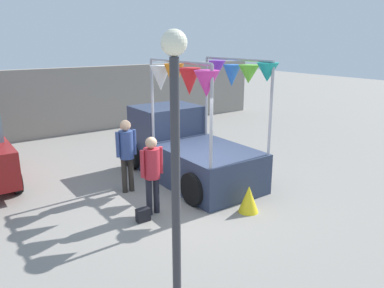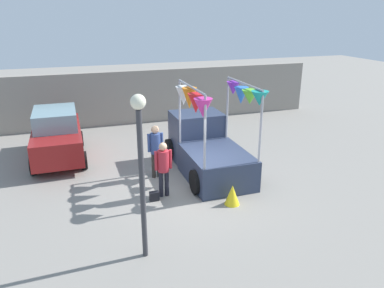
{
  "view_description": "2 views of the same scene",
  "coord_description": "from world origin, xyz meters",
  "px_view_note": "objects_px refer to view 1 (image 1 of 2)",
  "views": [
    {
      "loc": [
        -4.59,
        -6.66,
        3.64
      ],
      "look_at": [
        0.22,
        0.16,
        1.3
      ],
      "focal_mm": 35.0,
      "sensor_mm": 36.0,
      "label": 1
    },
    {
      "loc": [
        -3.42,
        -10.04,
        5.3
      ],
      "look_at": [
        0.05,
        0.37,
        1.39
      ],
      "focal_mm": 35.0,
      "sensor_mm": 36.0,
      "label": 2
    }
  ],
  "objects_px": {
    "person_customer": "(152,168)",
    "handbag": "(143,215)",
    "folded_kite_bundle_sunflower": "(249,199)",
    "person_vendor": "(126,149)",
    "vendor_truck": "(186,143)",
    "street_lamp": "(175,136)"
  },
  "relations": [
    {
      "from": "person_vendor",
      "to": "folded_kite_bundle_sunflower",
      "type": "distance_m",
      "value": 3.14
    },
    {
      "from": "vendor_truck",
      "to": "person_customer",
      "type": "distance_m",
      "value": 2.46
    },
    {
      "from": "street_lamp",
      "to": "person_customer",
      "type": "bearing_deg",
      "value": 67.17
    },
    {
      "from": "person_customer",
      "to": "vendor_truck",
      "type": "bearing_deg",
      "value": 38.91
    },
    {
      "from": "street_lamp",
      "to": "handbag",
      "type": "bearing_deg",
      "value": 72.51
    },
    {
      "from": "vendor_truck",
      "to": "person_vendor",
      "type": "distance_m",
      "value": 1.83
    },
    {
      "from": "person_customer",
      "to": "handbag",
      "type": "height_order",
      "value": "person_customer"
    },
    {
      "from": "handbag",
      "to": "vendor_truck",
      "type": "bearing_deg",
      "value": 37.62
    },
    {
      "from": "vendor_truck",
      "to": "handbag",
      "type": "distance_m",
      "value": 2.97
    },
    {
      "from": "handbag",
      "to": "street_lamp",
      "type": "xyz_separation_m",
      "value": [
        -0.79,
        -2.51,
        2.33
      ]
    },
    {
      "from": "handbag",
      "to": "street_lamp",
      "type": "relative_size",
      "value": 0.07
    },
    {
      "from": "person_vendor",
      "to": "folded_kite_bundle_sunflower",
      "type": "xyz_separation_m",
      "value": [
        1.64,
        -2.55,
        -0.8
      ]
    },
    {
      "from": "handbag",
      "to": "person_customer",
      "type": "bearing_deg",
      "value": 29.74
    },
    {
      "from": "person_customer",
      "to": "person_vendor",
      "type": "relative_size",
      "value": 0.95
    },
    {
      "from": "street_lamp",
      "to": "folded_kite_bundle_sunflower",
      "type": "distance_m",
      "value": 3.93
    },
    {
      "from": "folded_kite_bundle_sunflower",
      "to": "person_customer",
      "type": "bearing_deg",
      "value": 146.88
    },
    {
      "from": "folded_kite_bundle_sunflower",
      "to": "street_lamp",
      "type": "bearing_deg",
      "value": -151.3
    },
    {
      "from": "person_customer",
      "to": "street_lamp",
      "type": "height_order",
      "value": "street_lamp"
    },
    {
      "from": "vendor_truck",
      "to": "street_lamp",
      "type": "xyz_separation_m",
      "value": [
        -3.05,
        -4.25,
        1.53
      ]
    },
    {
      "from": "person_vendor",
      "to": "folded_kite_bundle_sunflower",
      "type": "bearing_deg",
      "value": -57.26
    },
    {
      "from": "vendor_truck",
      "to": "person_vendor",
      "type": "bearing_deg",
      "value": -175.99
    },
    {
      "from": "handbag",
      "to": "folded_kite_bundle_sunflower",
      "type": "height_order",
      "value": "folded_kite_bundle_sunflower"
    }
  ]
}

